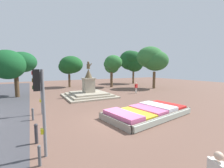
# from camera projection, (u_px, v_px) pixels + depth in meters

# --- Properties ---
(ground_plane) EXTENTS (75.58, 75.58, 0.00)m
(ground_plane) POSITION_uv_depth(u_px,v_px,m) (117.00, 120.00, 10.23)
(ground_plane) COLOR brown
(flower_planter) EXTENTS (6.88, 4.17, 0.66)m
(flower_planter) POSITION_uv_depth(u_px,v_px,m) (148.00, 112.00, 11.01)
(flower_planter) COLOR #38281C
(flower_planter) RESTS_ON ground_plane
(statue_monument) EXTENTS (5.79, 5.79, 4.35)m
(statue_monument) POSITION_uv_depth(u_px,v_px,m) (89.00, 92.00, 18.59)
(statue_monument) COLOR #A09681
(statue_monument) RESTS_ON ground_plane
(traffic_light_near_crossing) EXTENTS (0.41, 0.29, 3.44)m
(traffic_light_near_crossing) POSITION_uv_depth(u_px,v_px,m) (40.00, 98.00, 5.64)
(traffic_light_near_crossing) COLOR slate
(traffic_light_near_crossing) RESTS_ON ground_plane
(traffic_light_mid_block) EXTENTS (0.41, 0.28, 3.24)m
(traffic_light_mid_block) POSITION_uv_depth(u_px,v_px,m) (39.00, 85.00, 11.13)
(traffic_light_mid_block) COLOR slate
(traffic_light_mid_block) RESTS_ON ground_plane
(pedestrian_near_planter) EXTENTS (0.56, 0.28, 1.55)m
(pedestrian_near_planter) POSITION_uv_depth(u_px,v_px,m) (136.00, 87.00, 20.99)
(pedestrian_near_planter) COLOR beige
(pedestrian_near_planter) RESTS_ON ground_plane
(kerb_bollard_mid_a) EXTENTS (0.12, 0.12, 0.78)m
(kerb_bollard_mid_a) POSITION_uv_depth(u_px,v_px,m) (39.00, 155.00, 5.31)
(kerb_bollard_mid_a) COLOR #4C5156
(kerb_bollard_mid_a) RESTS_ON ground_plane
(kerb_bollard_mid_b) EXTENTS (0.16, 0.16, 0.95)m
(kerb_bollard_mid_b) POSITION_uv_depth(u_px,v_px,m) (36.00, 133.00, 6.91)
(kerb_bollard_mid_b) COLOR #2D2D33
(kerb_bollard_mid_b) RESTS_ON ground_plane
(kerb_bollard_north) EXTENTS (0.15, 0.15, 0.84)m
(kerb_bollard_north) POSITION_uv_depth(u_px,v_px,m) (33.00, 114.00, 10.06)
(kerb_bollard_north) COLOR #4C5156
(kerb_bollard_north) RESTS_ON ground_plane
(park_tree_far_left) EXTENTS (4.33, 4.52, 5.83)m
(park_tree_far_left) POSITION_uv_depth(u_px,v_px,m) (70.00, 65.00, 28.18)
(park_tree_far_left) COLOR brown
(park_tree_far_left) RESTS_ON ground_plane
(park_tree_behind_statue) EXTENTS (5.02, 4.54, 5.62)m
(park_tree_behind_statue) POSITION_uv_depth(u_px,v_px,m) (14.00, 64.00, 17.85)
(park_tree_behind_statue) COLOR #4C3823
(park_tree_behind_statue) RESTS_ON ground_plane
(park_tree_far_right) EXTENTS (3.33, 3.90, 5.96)m
(park_tree_far_right) POSITION_uv_depth(u_px,v_px,m) (112.00, 64.00, 27.96)
(park_tree_far_right) COLOR brown
(park_tree_far_right) RESTS_ON ground_plane
(park_tree_street_side) EXTENTS (5.10, 5.30, 7.39)m
(park_tree_street_side) POSITION_uv_depth(u_px,v_px,m) (152.00, 59.00, 26.48)
(park_tree_street_side) COLOR brown
(park_tree_street_side) RESTS_ON ground_plane
(park_tree_distant) EXTENTS (5.04, 5.43, 7.71)m
(park_tree_distant) POSITION_uv_depth(u_px,v_px,m) (132.00, 61.00, 34.85)
(park_tree_distant) COLOR brown
(park_tree_distant) RESTS_ON ground_plane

